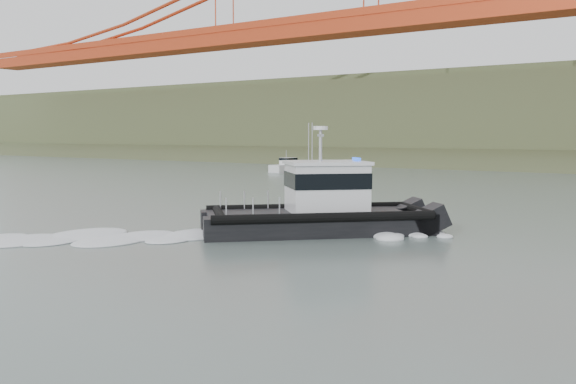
# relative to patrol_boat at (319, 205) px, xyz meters

# --- Properties ---
(ground) EXTENTS (400.00, 400.00, 0.00)m
(ground) POSITION_rel_patrol_boat_xyz_m (-0.46, -11.04, -1.41)
(ground) COLOR #54635D
(ground) RESTS_ON ground
(patrol_boat) EXTENTS (11.20, 11.17, 5.63)m
(patrol_boat) POSITION_rel_patrol_boat_xyz_m (0.00, 0.00, 0.00)
(patrol_boat) COLOR black
(patrol_boat) RESTS_ON ground
(motorboat) EXTENTS (2.03, 5.51, 2.99)m
(motorboat) POSITION_rel_patrol_boat_xyz_m (-31.88, 42.87, -0.66)
(motorboat) COLOR silver
(motorboat) RESTS_ON ground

